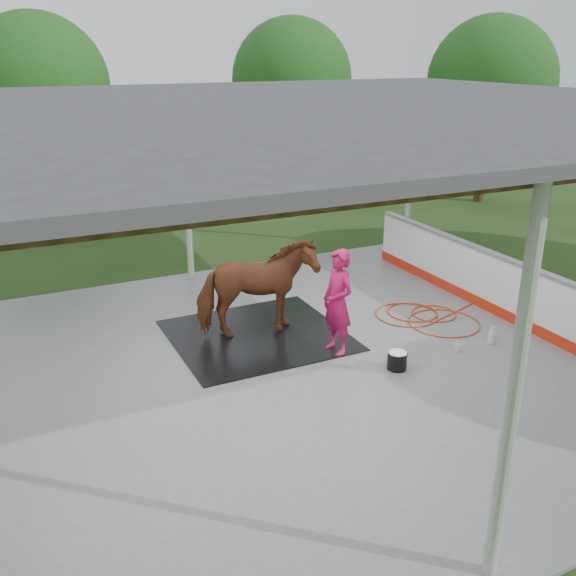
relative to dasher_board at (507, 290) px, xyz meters
name	(u,v)px	position (x,y,z in m)	size (l,w,h in m)	color
ground	(282,370)	(-4.60, 0.00, -0.59)	(100.00, 100.00, 0.00)	#1E3814
concrete_slab	(282,368)	(-4.60, 0.00, -0.57)	(12.00, 10.00, 0.05)	slate
pavilion_structure	(281,112)	(-4.60, 0.00, 3.37)	(12.60, 10.60, 4.05)	beige
dasher_board	(507,290)	(0.00, 0.00, 0.00)	(0.16, 8.00, 1.15)	red
tree_belt	(274,118)	(-4.30, 0.90, 3.20)	(28.00, 28.00, 5.80)	#382314
rubber_mat	(258,335)	(-4.49, 1.25, -0.53)	(2.92, 2.74, 0.02)	black
horse	(257,289)	(-4.49, 1.25, 0.33)	(0.92, 2.02, 1.71)	brown
handler	(338,302)	(-3.55, 0.11, 0.34)	(0.64, 0.42, 1.77)	#C31453
wash_bucket	(397,360)	(-3.00, -0.84, -0.39)	(0.31, 0.31, 0.29)	black
soap_bottle_a	(492,335)	(-1.01, -0.77, -0.38)	(0.12, 0.12, 0.32)	silver
soap_bottle_b	(457,346)	(-1.73, -0.75, -0.44)	(0.09, 0.09, 0.20)	#338CD8
hose_coil	(425,317)	(-1.33, 0.64, -0.53)	(2.27, 1.86, 0.02)	#BC330D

